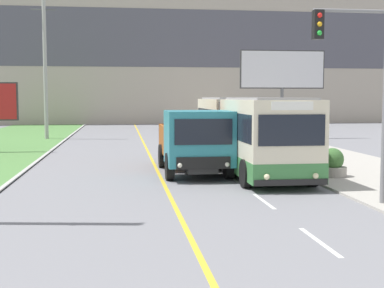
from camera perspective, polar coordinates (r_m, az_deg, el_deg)
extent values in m
cube|color=silver|center=(12.17, 13.42, -10.09)|extent=(0.12, 2.40, 0.01)
cube|color=silver|center=(16.43, 7.65, -6.05)|extent=(0.12, 2.40, 0.01)
cube|color=silver|center=(20.84, 4.33, -3.66)|extent=(0.12, 2.40, 0.01)
cube|color=silver|center=(25.31, 2.19, -2.10)|extent=(0.12, 2.40, 0.01)
cube|color=silver|center=(29.83, 0.70, -1.01)|extent=(0.12, 2.40, 0.01)
cube|color=silver|center=(34.37, -0.40, -0.21)|extent=(0.12, 2.40, 0.01)
cube|color=silver|center=(38.92, -1.25, 0.40)|extent=(0.12, 2.40, 0.01)
cube|color=silver|center=(43.48, -1.91, 0.89)|extent=(0.12, 2.40, 0.01)
cube|color=#A89E8E|center=(66.16, -6.32, 10.44)|extent=(80.00, 8.00, 18.81)
cube|color=#4C4C56|center=(62.21, -6.24, 11.22)|extent=(80.00, 0.04, 6.58)
cube|color=beige|center=(20.39, 8.02, 0.80)|extent=(2.53, 5.84, 2.77)
cube|color=#3D7F42|center=(20.49, 7.99, -2.09)|extent=(2.55, 5.86, 0.70)
cube|color=black|center=(20.36, 8.04, 1.97)|extent=(2.55, 5.37, 0.97)
cube|color=gray|center=(20.34, 8.07, 4.81)|extent=(2.15, 5.25, 0.08)
cube|color=beige|center=(26.93, 4.18, 1.86)|extent=(2.53, 5.84, 2.77)
cube|color=#3D7F42|center=(27.00, 4.16, -0.34)|extent=(2.55, 5.86, 0.70)
cube|color=black|center=(26.91, 4.18, 2.74)|extent=(2.55, 5.37, 0.97)
cube|color=gray|center=(26.89, 4.20, 4.89)|extent=(2.15, 5.25, 0.08)
cube|color=#474747|center=(23.65, 5.83, 1.40)|extent=(2.33, 0.90, 2.55)
cube|color=black|center=(17.56, 10.61, 1.45)|extent=(2.23, 0.04, 1.02)
cube|color=black|center=(17.73, 10.53, -4.05)|extent=(2.48, 0.06, 0.20)
sphere|color=#F4EAB2|center=(17.46, 7.98, -3.49)|extent=(0.20, 0.20, 0.20)
sphere|color=#F4EAB2|center=(17.96, 13.05, -3.33)|extent=(0.20, 0.20, 0.20)
cube|color=white|center=(17.53, 10.65, 4.02)|extent=(1.39, 0.04, 0.28)
cylinder|color=black|center=(18.64, 5.76, -3.16)|extent=(0.28, 1.00, 1.00)
cylinder|color=black|center=(19.33, 12.72, -2.96)|extent=(0.28, 1.00, 1.00)
cylinder|color=black|center=(22.04, 3.67, -1.88)|extent=(0.28, 1.00, 1.00)
cylinder|color=black|center=(22.62, 9.65, -1.76)|extent=(0.28, 1.00, 1.00)
cylinder|color=black|center=(27.37, 1.45, -0.52)|extent=(0.28, 1.00, 1.00)
cylinder|color=black|center=(27.85, 6.34, -0.45)|extent=(0.28, 1.00, 1.00)
cube|color=black|center=(22.49, 0.01, -1.86)|extent=(1.12, 6.28, 0.20)
cube|color=teal|center=(20.54, 0.69, 0.67)|extent=(2.48, 2.55, 2.07)
cube|color=black|center=(19.24, 1.25, 1.30)|extent=(2.11, 0.04, 0.93)
cube|color=black|center=(19.34, 1.24, -2.04)|extent=(1.98, 0.06, 0.44)
sphere|color=silver|center=(19.23, -1.31, -2.29)|extent=(0.18, 0.18, 0.18)
sphere|color=silver|center=(19.49, 3.77, -2.20)|extent=(0.18, 0.18, 0.18)
cube|color=#994C19|center=(23.85, -0.43, -1.08)|extent=(2.35, 3.48, 0.12)
cube|color=#994C19|center=(23.68, -3.12, 0.36)|extent=(0.12, 3.48, 1.35)
cube|color=#994C19|center=(23.96, 2.22, 0.41)|extent=(0.12, 3.48, 1.35)
cube|color=#994C19|center=(22.13, 0.10, 0.04)|extent=(2.35, 0.12, 1.35)
cube|color=#994C19|center=(25.46, -0.90, 0.69)|extent=(2.35, 0.12, 1.35)
cube|color=#994C19|center=(22.08, 0.10, 2.09)|extent=(2.35, 0.12, 0.24)
cylinder|color=black|center=(20.27, -2.40, -2.42)|extent=(0.30, 1.04, 1.04)
cylinder|color=black|center=(20.59, 3.93, -2.31)|extent=(0.30, 1.04, 1.04)
cylinder|color=black|center=(23.92, -3.20, -1.28)|extent=(0.30, 1.04, 1.04)
cylinder|color=black|center=(24.20, 2.19, -1.20)|extent=(0.30, 1.04, 1.04)
cylinder|color=#9E9E99|center=(41.45, -15.40, 8.01)|extent=(0.28, 0.28, 10.85)
cylinder|color=#4C4C4C|center=(41.87, -15.54, 13.65)|extent=(1.80, 0.08, 0.08)
cylinder|color=slate|center=(16.00, 16.62, 13.46)|extent=(2.20, 0.10, 0.10)
cube|color=black|center=(15.58, 13.29, 12.28)|extent=(0.28, 0.24, 0.80)
sphere|color=red|center=(15.49, 13.48, 13.21)|extent=(0.14, 0.14, 0.14)
sphere|color=orange|center=(15.46, 13.46, 12.33)|extent=(0.14, 0.14, 0.14)
sphere|color=green|center=(15.43, 13.44, 11.45)|extent=(0.14, 0.14, 0.14)
cylinder|color=#59595B|center=(40.99, 9.54, 3.26)|extent=(0.24, 0.24, 3.85)
cube|color=#333333|center=(41.02, 9.61, 7.85)|extent=(6.48, 0.20, 2.87)
cube|color=silver|center=(40.91, 9.66, 7.85)|extent=(6.32, 0.02, 2.71)
cylinder|color=gray|center=(21.45, 14.74, -2.85)|extent=(1.08, 1.08, 0.37)
sphere|color=#3D6B33|center=(21.39, 14.77, -1.57)|extent=(0.87, 0.87, 0.87)
cylinder|color=gray|center=(25.33, 11.42, -1.54)|extent=(1.15, 1.15, 0.42)
sphere|color=#3D6B33|center=(25.27, 11.44, -0.36)|extent=(0.92, 0.92, 0.92)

